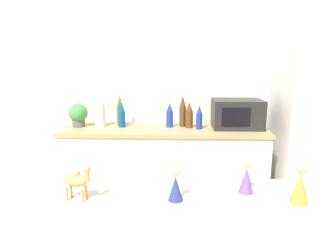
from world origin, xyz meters
The scene contains 16 objects.
wall_back centered at (0.00, 2.73, 1.27)m, with size 8.00×0.06×2.55m.
back_counter centered at (-0.26, 2.40, 0.45)m, with size 2.01×0.63×0.90m.
refrigerator centered at (1.28, 2.35, 0.85)m, with size 0.88×0.70×1.71m.
potted_plant centered at (-1.13, 2.41, 1.03)m, with size 0.19×0.19×0.24m.
paper_towel_roll centered at (-0.92, 2.43, 1.02)m, with size 0.10×0.10×0.24m.
microwave centered at (0.46, 2.42, 1.04)m, with size 0.48×0.37×0.28m.
back_bottle_0 centered at (-0.21, 2.42, 1.02)m, with size 0.07×0.07×0.25m.
back_bottle_1 centered at (-0.69, 2.41, 1.03)m, with size 0.07×0.07×0.26m.
back_bottle_2 centered at (0.08, 2.34, 1.02)m, with size 0.06×0.06×0.24m.
back_bottle_3 centered at (-0.72, 2.49, 1.05)m, with size 0.07×0.07×0.31m.
back_bottle_4 centered at (-0.02, 2.40, 1.03)m, with size 0.08×0.08×0.26m.
back_bottle_5 centered at (-0.08, 2.46, 1.06)m, with size 0.07×0.07×0.32m.
camel_figurine centered at (-0.51, 0.54, 1.10)m, with size 0.12×0.07×0.14m.
wise_man_figurine_blue centered at (-0.13, 0.55, 1.08)m, with size 0.06×0.06×0.14m.
wise_man_figurine_crimson centered at (0.16, 0.64, 1.08)m, with size 0.06×0.06×0.14m.
wise_man_figurine_purple centered at (0.34, 0.55, 1.09)m, with size 0.07×0.07×0.16m.
Camera 1 is at (-0.12, -0.51, 1.54)m, focal length 32.00 mm.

